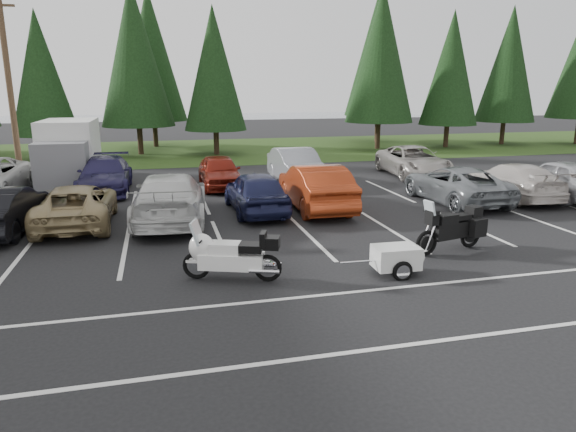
% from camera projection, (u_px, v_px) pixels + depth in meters
% --- Properties ---
extents(ground, '(120.00, 120.00, 0.00)m').
position_uv_depth(ground, '(303.00, 247.00, 14.62)').
color(ground, black).
rests_on(ground, ground).
extents(grass_strip, '(80.00, 16.00, 0.01)m').
position_uv_depth(grass_strip, '(213.00, 150.00, 37.19)').
color(grass_strip, '#213D13').
rests_on(grass_strip, ground).
extents(lake_water, '(70.00, 50.00, 0.02)m').
position_uv_depth(lake_water, '(219.00, 122.00, 67.30)').
color(lake_water, gray).
rests_on(lake_water, ground).
extents(utility_pole, '(1.60, 0.26, 9.00)m').
position_uv_depth(utility_pole, '(9.00, 81.00, 22.40)').
color(utility_pole, '#473321').
rests_on(utility_pole, ground).
extents(box_truck, '(2.40, 5.60, 2.90)m').
position_uv_depth(box_truck, '(67.00, 152.00, 24.13)').
color(box_truck, silver).
rests_on(box_truck, ground).
extents(stall_markings, '(32.00, 16.00, 0.01)m').
position_uv_depth(stall_markings, '(286.00, 229.00, 16.50)').
color(stall_markings, silver).
rests_on(stall_markings, ground).
extents(conifer_3, '(3.87, 3.87, 9.02)m').
position_uv_depth(conifer_3, '(40.00, 73.00, 30.98)').
color(conifer_3, '#332316').
rests_on(conifer_3, ground).
extents(conifer_4, '(4.80, 4.80, 11.17)m').
position_uv_depth(conifer_4, '(134.00, 54.00, 33.39)').
color(conifer_4, '#332316').
rests_on(conifer_4, ground).
extents(conifer_5, '(4.14, 4.14, 9.63)m').
position_uv_depth(conifer_5, '(214.00, 69.00, 33.57)').
color(conifer_5, '#332316').
rests_on(conifer_5, ground).
extents(conifer_6, '(4.93, 4.93, 11.48)m').
position_uv_depth(conifer_6, '(381.00, 55.00, 36.62)').
color(conifer_6, '#332316').
rests_on(conifer_6, ground).
extents(conifer_7, '(4.27, 4.27, 9.94)m').
position_uv_depth(conifer_7, '(451.00, 68.00, 37.86)').
color(conifer_7, '#332316').
rests_on(conifer_7, ground).
extents(conifer_8, '(4.53, 4.53, 10.56)m').
position_uv_depth(conifer_8, '(509.00, 64.00, 39.83)').
color(conifer_8, '#332316').
rests_on(conifer_8, ground).
extents(conifer_back_b, '(4.97, 4.97, 11.58)m').
position_uv_depth(conifer_back_b, '(151.00, 55.00, 37.90)').
color(conifer_back_b, '#332316').
rests_on(conifer_back_b, ground).
extents(conifer_back_c, '(5.50, 5.50, 12.81)m').
position_uv_depth(conifer_back_c, '(380.00, 48.00, 41.32)').
color(conifer_back_c, '#332316').
rests_on(conifer_back_c, ground).
extents(car_near_1, '(1.90, 4.57, 1.47)m').
position_uv_depth(car_near_1, '(4.00, 209.00, 15.93)').
color(car_near_1, black).
rests_on(car_near_1, ground).
extents(car_near_2, '(2.28, 4.91, 1.36)m').
position_uv_depth(car_near_2, '(77.00, 205.00, 16.75)').
color(car_near_2, '#9C875B').
rests_on(car_near_2, ground).
extents(car_near_3, '(2.82, 5.87, 1.65)m').
position_uv_depth(car_near_3, '(170.00, 198.00, 17.20)').
color(car_near_3, silver).
rests_on(car_near_3, ground).
extents(car_near_4, '(1.89, 4.52, 1.53)m').
position_uv_depth(car_near_4, '(256.00, 192.00, 18.48)').
color(car_near_4, '#181B3D').
rests_on(car_near_4, ground).
extents(car_near_5, '(1.88, 5.13, 1.68)m').
position_uv_depth(car_near_5, '(315.00, 187.00, 19.01)').
color(car_near_5, '#A03314').
rests_on(car_near_5, ground).
extents(car_near_6, '(2.44, 5.20, 1.44)m').
position_uv_depth(car_near_6, '(455.00, 184.00, 20.16)').
color(car_near_6, slate).
rests_on(car_near_6, ground).
extents(car_near_7, '(2.33, 5.10, 1.44)m').
position_uv_depth(car_near_7, '(513.00, 181.00, 20.88)').
color(car_near_7, beige).
rests_on(car_near_7, ground).
extents(car_near_8, '(2.06, 4.83, 1.63)m').
position_uv_depth(car_near_8, '(561.00, 179.00, 20.82)').
color(car_near_8, '#ACACB1').
rests_on(car_near_8, ground).
extents(car_far_1, '(2.13, 5.17, 1.50)m').
position_uv_depth(car_far_1, '(105.00, 175.00, 22.17)').
color(car_far_1, '#1D1940').
rests_on(car_far_1, ground).
extents(car_far_2, '(1.76, 4.28, 1.45)m').
position_uv_depth(car_far_2, '(220.00, 172.00, 23.16)').
color(car_far_2, maroon).
rests_on(car_far_2, ground).
extents(car_far_3, '(1.81, 5.03, 1.65)m').
position_uv_depth(car_far_3, '(297.00, 167.00, 23.96)').
color(car_far_3, gray).
rests_on(car_far_3, ground).
extents(car_far_4, '(2.94, 5.62, 1.51)m').
position_uv_depth(car_far_4, '(414.00, 161.00, 26.21)').
color(car_far_4, '#9F9892').
rests_on(car_far_4, ground).
extents(touring_motorcycle, '(2.72, 1.63, 1.44)m').
position_uv_depth(touring_motorcycle, '(231.00, 251.00, 11.91)').
color(touring_motorcycle, white).
rests_on(touring_motorcycle, ground).
extents(cargo_trailer, '(1.58, 0.93, 0.72)m').
position_uv_depth(cargo_trailer, '(396.00, 260.00, 12.39)').
color(cargo_trailer, silver).
rests_on(cargo_trailer, ground).
extents(adventure_motorcycle, '(2.68, 1.44, 1.55)m').
position_uv_depth(adventure_motorcycle, '(450.00, 224.00, 14.02)').
color(adventure_motorcycle, black).
rests_on(adventure_motorcycle, ground).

